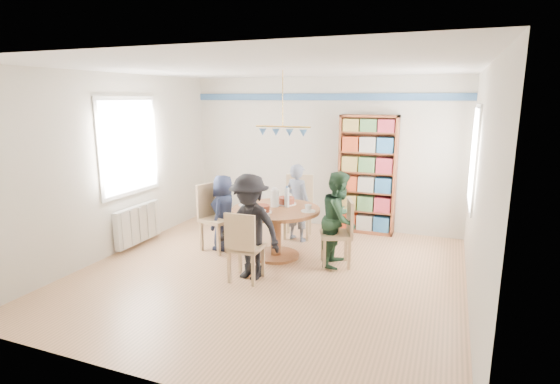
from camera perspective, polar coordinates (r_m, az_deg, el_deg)
The scene contains 14 objects.
ground at distance 6.05m, azimuth -1.41°, elevation -10.52°, with size 5.00×5.00×0.00m, color tan.
room_shell at distance 6.52m, azimuth -0.64°, elevation 6.14°, with size 5.00×5.00×5.00m.
radiator at distance 7.39m, azimuth -18.06°, elevation -4.00°, with size 0.12×1.00×0.60m.
dining_table at distance 6.47m, azimuth -0.53°, elevation -3.78°, with size 1.30×1.30×0.75m.
chair_left at distance 6.88m, azimuth -8.60°, elevation -2.80°, with size 0.57×0.57×1.04m.
chair_right at distance 6.21m, azimuth 8.06°, elevation -4.89°, with size 0.54×0.54×0.95m.
chair_far at distance 7.45m, azimuth 2.44°, elevation -1.45°, with size 0.55×0.55×1.05m.
chair_near at distance 5.62m, azimuth -4.79°, elevation -6.77°, with size 0.43×0.43×0.94m.
person_left at distance 6.86m, azimuth -7.35°, elevation -2.66°, with size 0.58×0.37×1.18m, color #192038.
person_right at distance 6.19m, azimuth 7.76°, elevation -3.49°, with size 0.66×0.51×1.35m, color #193220.
person_far at distance 7.21m, azimuth 2.29°, elevation -1.37°, with size 0.47×0.31×1.29m, color gray.
person_near at distance 5.68m, azimuth -3.98°, elevation -4.61°, with size 0.90×0.52×1.40m, color black.
bookshelf at distance 7.71m, azimuth 11.33°, elevation 2.08°, with size 0.98×0.29×2.06m.
tableware at distance 6.43m, azimuth -0.67°, elevation -1.45°, with size 1.20×1.20×0.32m.
Camera 1 is at (2.17, -5.14, 2.35)m, focal length 28.00 mm.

